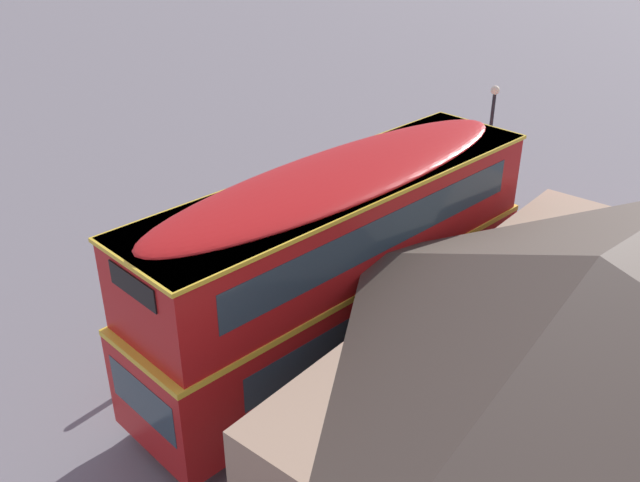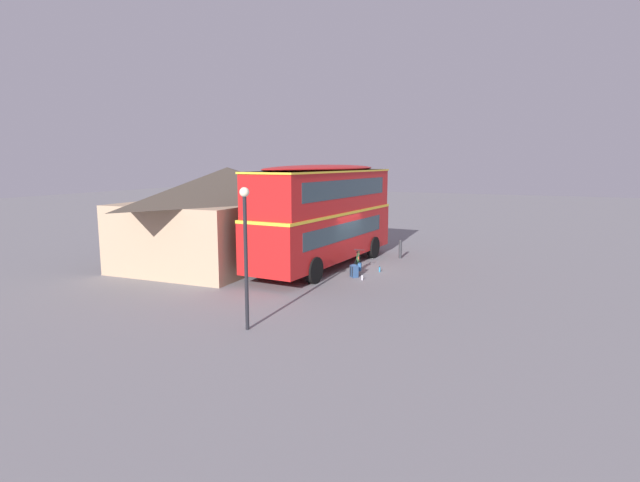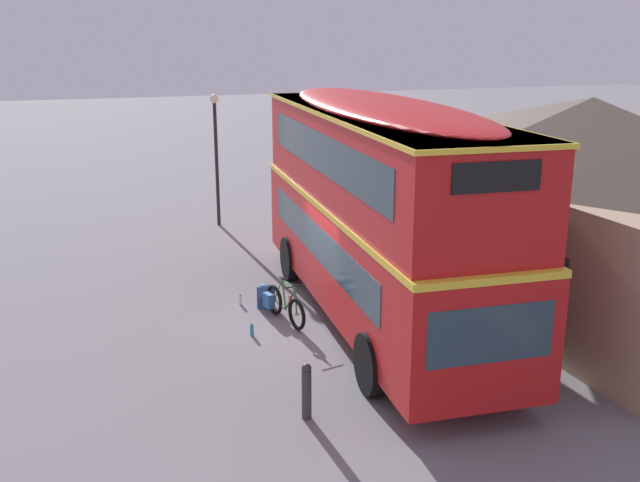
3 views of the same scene
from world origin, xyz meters
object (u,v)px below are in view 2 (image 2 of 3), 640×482
touring_bicycle (358,265)px  water_bottle_blue_sports (380,269)px  backpack_on_ground (354,270)px  street_lamp (245,242)px  water_bottle_clear_plastic (362,278)px  kerb_bollard (400,249)px  double_decker_bus (325,211)px

touring_bicycle → water_bottle_blue_sports: (0.57, -0.84, -0.25)m
backpack_on_ground → street_lamp: (-7.73, 0.46, 2.34)m
water_bottle_clear_plastic → kerb_bollard: kerb_bollard is taller
double_decker_bus → touring_bicycle: bearing=-107.8°
double_decker_bus → touring_bicycle: (-0.61, -1.91, -2.27)m
backpack_on_ground → kerb_bollard: (5.02, -0.64, 0.21)m
water_bottle_blue_sports → touring_bicycle: bearing=124.1°
touring_bicycle → double_decker_bus: bearing=72.2°
touring_bicycle → kerb_bollard: touring_bicycle is taller
touring_bicycle → water_bottle_clear_plastic: (-1.27, -0.66, -0.26)m
water_bottle_blue_sports → street_lamp: (-9.18, 1.14, 2.51)m
kerb_bollard → water_bottle_clear_plastic: bearing=178.6°
touring_bicycle → street_lamp: bearing=178.0°
backpack_on_ground → kerb_bollard: kerb_bollard is taller
double_decker_bus → backpack_on_ground: 3.47m
touring_bicycle → street_lamp: 8.91m
water_bottle_clear_plastic → kerb_bollard: (5.41, -0.13, 0.39)m
double_decker_bus → street_lamp: 9.36m
backpack_on_ground → kerb_bollard: 5.06m
water_bottle_blue_sports → street_lamp: street_lamp is taller
touring_bicycle → kerb_bollard: (4.14, -0.80, 0.13)m
touring_bicycle → backpack_on_ground: touring_bicycle is taller
street_lamp → kerb_bollard: size_ratio=4.33×
double_decker_bus → backpack_on_ground: double_decker_bus is taller
double_decker_bus → water_bottle_blue_sports: size_ratio=40.10×
water_bottle_clear_plastic → street_lamp: (-7.34, 0.96, 2.52)m
double_decker_bus → touring_bicycle: double_decker_bus is taller
street_lamp → kerb_bollard: (12.75, -1.10, -2.13)m
backpack_on_ground → touring_bicycle: bearing=9.9°
backpack_on_ground → water_bottle_blue_sports: size_ratio=2.21×
double_decker_bus → kerb_bollard: 4.93m
backpack_on_ground → kerb_bollard: size_ratio=0.59×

